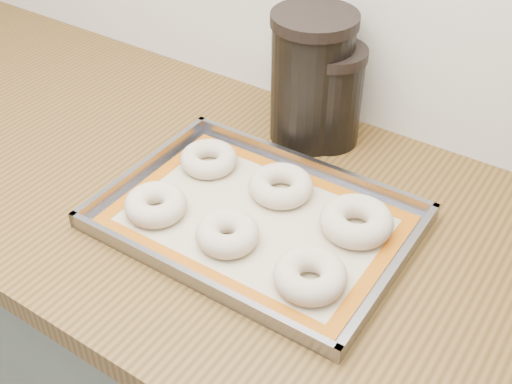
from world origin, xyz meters
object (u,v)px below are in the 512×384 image
Objects in this scene: bagel_back_left at (209,159)px; canister_left at (311,78)px; bagel_front_right at (310,276)px; baking_tray at (256,219)px; canister_mid at (330,96)px; bagel_front_mid at (227,234)px; bagel_front_left at (156,205)px; bagel_back_right at (357,221)px; bagel_back_mid at (281,186)px.

bagel_back_left is 0.41× the size of canister_left.
bagel_back_left is at bearing 153.17° from bagel_front_right.
canister_mid is (-0.02, 0.26, 0.08)m from baking_tray.
canister_mid is at bearing 92.73° from bagel_front_mid.
canister_left is at bearing 98.82° from bagel_front_mid.
bagel_front_left is 0.54× the size of canister_mid.
canister_mid is at bearing 115.37° from bagel_front_right.
bagel_front_right is 0.93× the size of bagel_back_right.
bagel_front_left is 0.36m from canister_mid.
bagel_front_mid is 0.92× the size of bagel_front_right.
bagel_front_left is 0.88× the size of bagel_back_right.
bagel_front_mid is 0.91× the size of bagel_back_mid.
bagel_front_right is at bearing -26.83° from bagel_back_left.
bagel_front_left and bagel_front_mid have the same top height.
canister_mid is at bearing 95.88° from bagel_back_mid.
canister_left reaches higher than bagel_front_right.
baking_tray is 4.49× the size of bagel_back_mid.
canister_left is at bearing 135.48° from bagel_back_right.
baking_tray is 4.55× the size of bagel_front_right.
baking_tray is 0.07m from bagel_front_mid.
baking_tray is 0.15m from bagel_front_right.
bagel_back_right reaches higher than bagel_back_mid.
bagel_front_left is at bearing -179.61° from bagel_front_right.
baking_tray is 0.15m from bagel_back_right.
bagel_front_right reaches higher than baking_tray.
bagel_back_left is at bearing 153.88° from baking_tray.
bagel_front_right is at bearing -46.46° from bagel_back_mid.
bagel_back_mid is 0.58× the size of canister_mid.
bagel_back_right is (0.14, -0.01, 0.00)m from bagel_back_mid.
bagel_back_left is at bearing 178.58° from bagel_back_right.
bagel_back_mid is (-0.00, 0.08, 0.01)m from baking_tray.
bagel_back_right reaches higher than bagel_back_left.
canister_left reaches higher than bagel_back_left.
bagel_front_right is 0.13m from bagel_back_right.
baking_tray is at bearing 152.42° from bagel_front_right.
bagel_back_left is at bearing 92.72° from bagel_front_left.
bagel_front_left reaches higher than bagel_back_mid.
bagel_back_mid reaches higher than baking_tray.
canister_mid reaches higher than bagel_back_left.
baking_tray is at bearing -87.91° from bagel_back_mid.
canister_mid reaches higher than bagel_back_right.
bagel_front_right is (0.14, -0.01, 0.00)m from bagel_front_mid.
canister_mid is at bearing 57.61° from bagel_back_left.
bagel_back_mid is (0.00, 0.14, -0.00)m from bagel_front_mid.
bagel_back_right reaches higher than baking_tray.
bagel_front_right is 0.39m from canister_left.
canister_left is 0.04m from canister_mid.
bagel_back_mid is (0.14, 0.00, 0.00)m from bagel_back_left.
bagel_front_right is (0.27, 0.00, 0.00)m from bagel_front_left.
canister_left is at bearing 102.42° from baking_tray.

